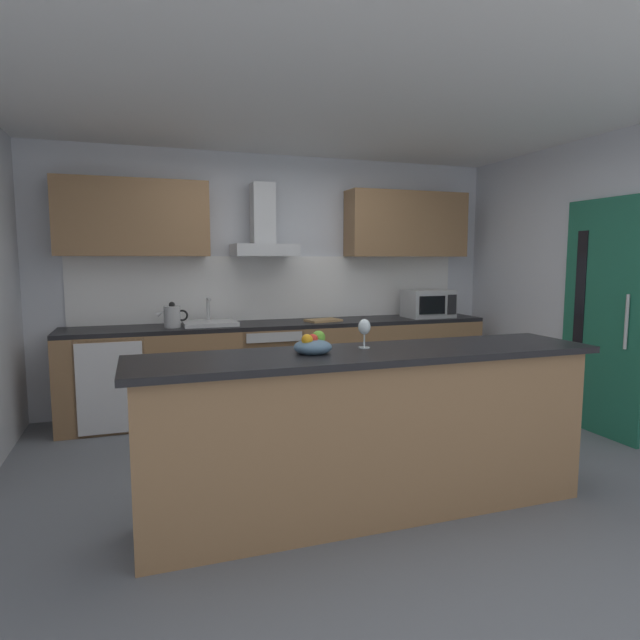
# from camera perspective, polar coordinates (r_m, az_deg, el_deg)

# --- Properties ---
(ground) EXTENTS (5.83, 4.83, 0.02)m
(ground) POSITION_cam_1_polar(r_m,az_deg,el_deg) (4.11, 2.50, -15.52)
(ground) COLOR slate
(ceiling) EXTENTS (5.83, 4.83, 0.02)m
(ceiling) POSITION_cam_1_polar(r_m,az_deg,el_deg) (3.96, 2.70, 22.34)
(ceiling) COLOR white
(wall_back) EXTENTS (5.83, 0.12, 2.60)m
(wall_back) POSITION_cam_1_polar(r_m,az_deg,el_deg) (5.70, -4.69, 4.19)
(wall_back) COLOR silver
(wall_back) RESTS_ON ground
(wall_right) EXTENTS (0.12, 4.83, 2.60)m
(wall_right) POSITION_cam_1_polar(r_m,az_deg,el_deg) (5.25, 28.67, 3.21)
(wall_right) COLOR silver
(wall_right) RESTS_ON ground
(backsplash_tile) EXTENTS (4.10, 0.02, 0.66)m
(backsplash_tile) POSITION_cam_1_polar(r_m,az_deg,el_deg) (5.63, -4.51, 3.45)
(backsplash_tile) COLOR white
(counter_back) EXTENTS (4.25, 0.60, 0.90)m
(counter_back) POSITION_cam_1_polar(r_m,az_deg,el_deg) (5.43, -3.62, -4.96)
(counter_back) COLOR olive
(counter_back) RESTS_ON ground
(counter_island) EXTENTS (2.80, 0.64, 1.00)m
(counter_island) POSITION_cam_1_polar(r_m,az_deg,el_deg) (3.27, 5.39, -11.84)
(counter_island) COLOR olive
(counter_island) RESTS_ON ground
(upper_cabinets) EXTENTS (4.19, 0.32, 0.70)m
(upper_cabinets) POSITION_cam_1_polar(r_m,az_deg,el_deg) (5.48, -4.16, 10.49)
(upper_cabinets) COLOR olive
(side_door) EXTENTS (0.08, 0.85, 2.05)m
(side_door) POSITION_cam_1_polar(r_m,az_deg,el_deg) (5.21, 28.02, 0.21)
(side_door) COLOR #1E664C
(side_door) RESTS_ON ground
(oven) EXTENTS (0.60, 0.62, 0.80)m
(oven) POSITION_cam_1_polar(r_m,az_deg,el_deg) (5.36, -5.60, -5.03)
(oven) COLOR slate
(oven) RESTS_ON ground
(refrigerator) EXTENTS (0.58, 0.60, 0.85)m
(refrigerator) POSITION_cam_1_polar(r_m,az_deg,el_deg) (5.23, -21.42, -6.13)
(refrigerator) COLOR white
(refrigerator) RESTS_ON ground
(microwave) EXTENTS (0.50, 0.38, 0.30)m
(microwave) POSITION_cam_1_polar(r_m,az_deg,el_deg) (5.91, 11.54, 1.74)
(microwave) COLOR #B7BABC
(microwave) RESTS_ON counter_back
(sink) EXTENTS (0.50, 0.40, 0.26)m
(sink) POSITION_cam_1_polar(r_m,az_deg,el_deg) (5.20, -11.72, -0.26)
(sink) COLOR silver
(sink) RESTS_ON counter_back
(kettle) EXTENTS (0.29, 0.15, 0.24)m
(kettle) POSITION_cam_1_polar(r_m,az_deg,el_deg) (5.11, -15.55, 0.39)
(kettle) COLOR #B7BABC
(kettle) RESTS_ON counter_back
(range_hood) EXTENTS (0.62, 0.45, 0.72)m
(range_hood) POSITION_cam_1_polar(r_m,az_deg,el_deg) (5.38, -6.08, 9.23)
(range_hood) COLOR #B7BABC
(wine_glass) EXTENTS (0.08, 0.08, 0.18)m
(wine_glass) POSITION_cam_1_polar(r_m,az_deg,el_deg) (3.22, 4.78, -0.86)
(wine_glass) COLOR silver
(wine_glass) RESTS_ON counter_island
(fruit_bowl) EXTENTS (0.22, 0.22, 0.13)m
(fruit_bowl) POSITION_cam_1_polar(r_m,az_deg,el_deg) (3.05, -0.76, -2.75)
(fruit_bowl) COLOR slate
(fruit_bowl) RESTS_ON counter_island
(chopping_board) EXTENTS (0.38, 0.29, 0.02)m
(chopping_board) POSITION_cam_1_polar(r_m,az_deg,el_deg) (5.42, 0.35, -0.03)
(chopping_board) COLOR tan
(chopping_board) RESTS_ON counter_back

